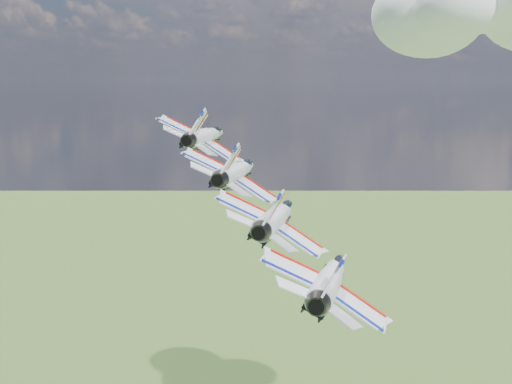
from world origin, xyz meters
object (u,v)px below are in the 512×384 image
(jet_0, at_px, (207,136))
(jet_1, at_px, (238,171))
(jet_2, at_px, (277,216))
(jet_3, at_px, (331,278))

(jet_0, bearing_deg, jet_1, -55.70)
(jet_2, bearing_deg, jet_3, -55.70)
(jet_2, distance_m, jet_3, 12.39)
(jet_1, xyz_separation_m, jet_2, (7.51, -9.31, -3.21))
(jet_0, distance_m, jet_3, 37.16)
(jet_0, xyz_separation_m, jet_3, (22.54, -27.93, -9.63))
(jet_0, bearing_deg, jet_2, -55.70)
(jet_0, relative_size, jet_3, 1.00)
(jet_1, height_order, jet_3, jet_1)
(jet_2, height_order, jet_3, jet_2)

